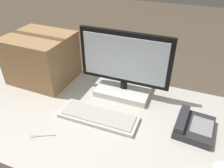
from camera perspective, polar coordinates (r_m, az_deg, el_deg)
office_desk at (r=1.60m, az=-8.88°, el=-16.70°), size 1.80×0.90×0.75m
monitor at (r=1.35m, az=3.23°, el=3.70°), size 0.57×0.23×0.42m
keyboard at (r=1.24m, az=-3.56°, el=-8.45°), size 0.45×0.16×0.03m
desk_phone at (r=1.24m, az=20.37°, el=-10.30°), size 0.21×0.24×0.07m
spoon at (r=1.22m, az=-18.94°, el=-12.72°), size 0.13×0.07×0.00m
cardboard_box at (r=1.59m, az=-17.89°, el=6.51°), size 0.42×0.37×0.33m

